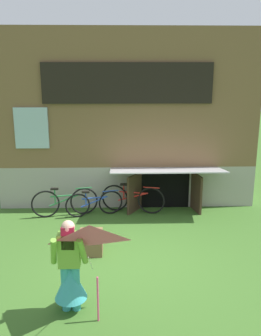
% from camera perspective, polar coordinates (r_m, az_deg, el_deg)
% --- Properties ---
extents(ground_plane, '(60.00, 60.00, 0.00)m').
position_cam_1_polar(ground_plane, '(7.76, 0.04, -14.01)').
color(ground_plane, '#386023').
extents(log_house, '(7.21, 5.98, 4.90)m').
position_cam_1_polar(log_house, '(12.31, -0.70, 8.66)').
color(log_house, '#9E998E').
rests_on(log_house, ground_plane).
extents(person, '(0.61, 0.52, 1.55)m').
position_cam_1_polar(person, '(6.07, -9.42, -15.96)').
color(person, teal).
rests_on(person, ground_plane).
extents(kite, '(1.00, 1.00, 1.60)m').
position_cam_1_polar(kite, '(5.24, -6.32, -13.19)').
color(kite, '#E54C7F').
rests_on(kite, ground_plane).
extents(bicycle_red, '(1.72, 0.48, 0.80)m').
position_cam_1_polar(bicycle_red, '(10.02, 0.35, -4.81)').
color(bicycle_red, black).
rests_on(bicycle_red, ground_plane).
extents(bicycle_blue, '(1.52, 0.42, 0.71)m').
position_cam_1_polar(bicycle_blue, '(9.85, -5.69, -5.51)').
color(bicycle_blue, black).
rests_on(bicycle_blue, ground_plane).
extents(bicycle_green, '(1.73, 0.40, 0.80)m').
position_cam_1_polar(bicycle_green, '(9.92, -10.22, -5.25)').
color(bicycle_green, black).
rests_on(bicycle_green, ground_plane).
extents(wooden_crate, '(0.48, 0.41, 0.51)m').
position_cam_1_polar(wooden_crate, '(7.90, -6.18, -11.47)').
color(wooden_crate, brown).
rests_on(wooden_crate, ground_plane).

